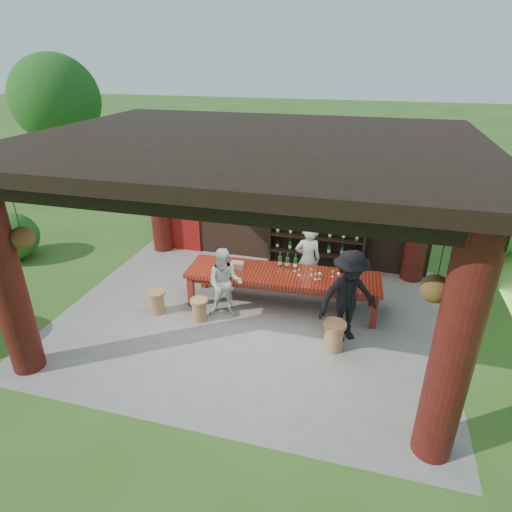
% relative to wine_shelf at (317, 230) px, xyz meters
% --- Properties ---
extents(ground, '(90.00, 90.00, 0.00)m').
position_rel_wine_shelf_xyz_m(ground, '(-0.92, -2.45, -1.00)').
color(ground, '#2D5119').
rests_on(ground, ground).
extents(pavilion, '(7.50, 6.00, 3.60)m').
position_rel_wine_shelf_xyz_m(pavilion, '(-0.93, -2.02, 1.13)').
color(pavilion, slate).
rests_on(pavilion, ground).
extents(wine_shelf, '(2.27, 0.34, 2.00)m').
position_rel_wine_shelf_xyz_m(wine_shelf, '(0.00, 0.00, 0.00)').
color(wine_shelf, black).
rests_on(wine_shelf, ground).
extents(tasting_table, '(3.92, 1.18, 0.75)m').
position_rel_wine_shelf_xyz_m(tasting_table, '(-0.41, -1.88, -0.37)').
color(tasting_table, '#5E130D').
rests_on(tasting_table, ground).
extents(stool_near_left, '(0.34, 0.34, 0.45)m').
position_rel_wine_shelf_xyz_m(stool_near_left, '(-1.85, -2.81, -0.76)').
color(stool_near_left, '#9A663D').
rests_on(stool_near_left, ground).
extents(stool_near_right, '(0.41, 0.41, 0.54)m').
position_rel_wine_shelf_xyz_m(stool_near_right, '(0.76, -3.05, -0.72)').
color(stool_near_right, '#9A663D').
rests_on(stool_near_right, ground).
extents(stool_far_left, '(0.36, 0.36, 0.48)m').
position_rel_wine_shelf_xyz_m(stool_far_left, '(-2.77, -2.79, -0.75)').
color(stool_far_left, '#9A663D').
rests_on(stool_far_left, ground).
extents(host, '(0.61, 0.47, 1.50)m').
position_rel_wine_shelf_xyz_m(host, '(-0.03, -1.10, -0.25)').
color(host, white).
rests_on(host, ground).
extents(guest_woman, '(0.77, 0.65, 1.42)m').
position_rel_wine_shelf_xyz_m(guest_woman, '(-1.42, -2.50, -0.29)').
color(guest_woman, silver).
rests_on(guest_woman, ground).
extents(guest_man, '(1.30, 1.16, 1.75)m').
position_rel_wine_shelf_xyz_m(guest_man, '(0.93, -2.67, -0.13)').
color(guest_man, black).
rests_on(guest_man, ground).
extents(table_bottles, '(0.40, 0.09, 0.31)m').
position_rel_wine_shelf_xyz_m(table_bottles, '(-0.37, -1.58, -0.10)').
color(table_bottles, '#194C1E').
rests_on(table_bottles, tasting_table).
extents(table_glasses, '(0.95, 0.32, 0.15)m').
position_rel_wine_shelf_xyz_m(table_glasses, '(0.25, -1.84, -0.18)').
color(table_glasses, silver).
rests_on(table_glasses, tasting_table).
extents(napkin_basket, '(0.27, 0.19, 0.14)m').
position_rel_wine_shelf_xyz_m(napkin_basket, '(-1.36, -1.91, -0.18)').
color(napkin_basket, '#BF6672').
rests_on(napkin_basket, tasting_table).
extents(shrubs, '(17.99, 8.82, 1.36)m').
position_rel_wine_shelf_xyz_m(shrubs, '(2.97, -0.93, -0.45)').
color(shrubs, '#194C14').
rests_on(shrubs, ground).
extents(trees, '(20.22, 10.59, 4.80)m').
position_rel_wine_shelf_xyz_m(trees, '(2.30, -0.29, 2.36)').
color(trees, '#3F2819').
rests_on(trees, ground).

